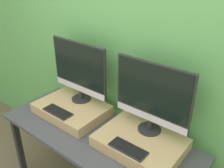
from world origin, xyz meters
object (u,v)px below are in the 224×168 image
object	(u,v)px
monitor_left	(79,69)
keyboard_left	(58,112)
keyboard_right	(128,149)
monitor_right	(152,95)

from	to	relation	value
monitor_left	keyboard_left	distance (m)	0.41
monitor_left	keyboard_left	world-z (taller)	monitor_left
keyboard_left	keyboard_right	size ratio (longest dim) A/B	1.00
monitor_left	keyboard_right	distance (m)	0.84
monitor_left	monitor_right	distance (m)	0.73
keyboard_left	keyboard_right	bearing A→B (deg)	0.00
monitor_left	monitor_right	size ratio (longest dim) A/B	1.00
monitor_left	keyboard_right	xyz separation A→B (m)	(0.73, -0.28, -0.29)
keyboard_left	monitor_right	size ratio (longest dim) A/B	0.45
monitor_left	monitor_right	xyz separation A→B (m)	(0.73, 0.00, 0.00)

